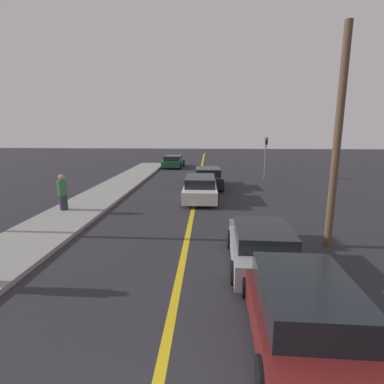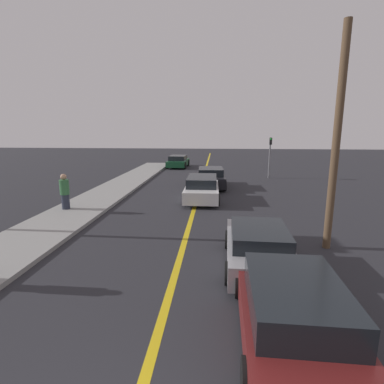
{
  "view_description": "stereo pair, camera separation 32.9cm",
  "coord_description": "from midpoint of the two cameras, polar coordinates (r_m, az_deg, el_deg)",
  "views": [
    {
      "loc": [
        0.75,
        -1.75,
        3.86
      ],
      "look_at": [
        0.04,
        10.82,
        1.22
      ],
      "focal_mm": 28.0,
      "sensor_mm": 36.0,
      "label": 1
    },
    {
      "loc": [
        1.07,
        -1.73,
        3.86
      ],
      "look_at": [
        0.04,
        10.82,
        1.22
      ],
      "focal_mm": 28.0,
      "sensor_mm": 36.0,
      "label": 2
    }
  ],
  "objects": [
    {
      "name": "car_near_right_lane",
      "position": [
        6.18,
        18.67,
        -20.49
      ],
      "size": [
        2.01,
        4.38,
        1.29
      ],
      "rotation": [
        0.0,
        0.0,
        -0.02
      ],
      "color": "maroon",
      "rests_on": "ground_plane"
    },
    {
      "name": "pedestrian_mid_group",
      "position": [
        15.27,
        -23.98,
        -0.08
      ],
      "size": [
        0.43,
        0.43,
        1.68
      ],
      "color": "#282D3D",
      "rests_on": "sidewalk_left"
    },
    {
      "name": "car_oncoming_far",
      "position": [
        31.1,
        -3.86,
        5.81
      ],
      "size": [
        2.08,
        4.25,
        1.24
      ],
      "rotation": [
        0.0,
        0.0,
        -0.03
      ],
      "color": "#144728",
      "rests_on": "ground_plane"
    },
    {
      "name": "car_ahead_center",
      "position": [
        8.88,
        12.1,
        -10.05
      ],
      "size": [
        1.94,
        3.88,
        1.2
      ],
      "rotation": [
        0.0,
        0.0,
        -0.03
      ],
      "color": "#9E9EA3",
      "rests_on": "ground_plane"
    },
    {
      "name": "road_center_line",
      "position": [
        20.13,
        0.56,
        0.8
      ],
      "size": [
        0.2,
        60.0,
        0.01
      ],
      "color": "gold",
      "rests_on": "ground_plane"
    },
    {
      "name": "utility_pole",
      "position": [
        10.47,
        25.11,
        8.73
      ],
      "size": [
        0.24,
        0.24,
        6.98
      ],
      "color": "brown",
      "rests_on": "ground_plane"
    },
    {
      "name": "car_far_distant",
      "position": [
        16.8,
        1.03,
        0.8
      ],
      "size": [
        1.96,
        4.82,
        1.31
      ],
      "rotation": [
        0.0,
        0.0,
        0.01
      ],
      "color": "silver",
      "rests_on": "ground_plane"
    },
    {
      "name": "car_parked_left_lot",
      "position": [
        20.36,
        2.57,
        2.75
      ],
      "size": [
        2.07,
        4.12,
        1.33
      ],
      "rotation": [
        0.0,
        0.0,
        0.04
      ],
      "color": "black",
      "rests_on": "ground_plane"
    },
    {
      "name": "traffic_light",
      "position": [
        24.74,
        13.48,
        7.28
      ],
      "size": [
        0.18,
        0.4,
        3.23
      ],
      "color": "slate",
      "rests_on": "ground_plane"
    },
    {
      "name": "sidewalk_left",
      "position": [
        19.11,
        -16.38,
        -0.07
      ],
      "size": [
        2.68,
        31.75,
        0.15
      ],
      "color": "gray",
      "rests_on": "ground_plane"
    }
  ]
}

